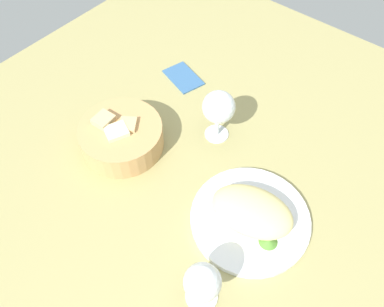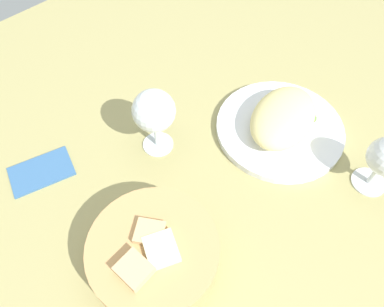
{
  "view_description": "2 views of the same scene",
  "coord_description": "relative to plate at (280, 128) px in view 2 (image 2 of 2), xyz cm",
  "views": [
    {
      "loc": [
        -27.2,
        38.05,
        73.23
      ],
      "look_at": [
        4.43,
        -0.46,
        5.91
      ],
      "focal_mm": 36.09,
      "sensor_mm": 36.0,
      "label": 1
    },
    {
      "loc": [
        30.5,
        21.92,
        55.73
      ],
      "look_at": [
        5.58,
        -3.54,
        5.17
      ],
      "focal_mm": 33.68,
      "sensor_mm": 36.0,
      "label": 2
    }
  ],
  "objects": [
    {
      "name": "ground_plane",
      "position": [
        13.19,
        -1.95,
        -1.7
      ],
      "size": [
        140.0,
        140.0,
        2.0
      ],
      "primitive_type": "cube",
      "color": "#9D945C"
    },
    {
      "name": "plate",
      "position": [
        0.0,
        0.0,
        0.0
      ],
      "size": [
        24.89,
        24.89,
        1.4
      ],
      "primitive_type": "cylinder",
      "color": "white",
      "rests_on": "ground_plane"
    },
    {
      "name": "omelette",
      "position": [
        0.0,
        -0.0,
        3.37
      ],
      "size": [
        19.13,
        14.92,
        5.33
      ],
      "primitive_type": "ellipsoid",
      "rotation": [
        0.0,
        0.0,
        0.24
      ],
      "color": "#E7D689",
      "rests_on": "plate"
    },
    {
      "name": "lettuce_garnish",
      "position": [
        -5.74,
        2.25,
        1.39
      ],
      "size": [
        3.83,
        3.83,
        1.38
      ],
      "primitive_type": "cone",
      "color": "#4B802E",
      "rests_on": "plate"
    },
    {
      "name": "bread_basket",
      "position": [
        34.76,
        2.75,
        2.67
      ],
      "size": [
        19.38,
        19.38,
        7.92
      ],
      "color": "tan",
      "rests_on": "ground_plane"
    },
    {
      "name": "wine_glass_near",
      "position": [
        19.44,
        -14.14,
        8.57
      ],
      "size": [
        7.64,
        7.64,
        13.57
      ],
      "color": "silver",
      "rests_on": "ground_plane"
    },
    {
      "name": "folded_napkin",
      "position": [
        38.78,
        -24.38,
        -0.3
      ],
      "size": [
        12.54,
        9.84,
        0.8
      ],
      "primitive_type": "cube",
      "rotation": [
        0.0,
        0.0,
        2.85
      ],
      "color": "#345F8F",
      "rests_on": "ground_plane"
    }
  ]
}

